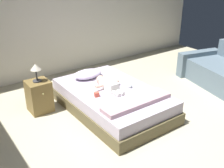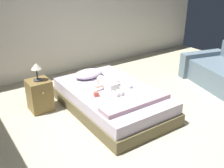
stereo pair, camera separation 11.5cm
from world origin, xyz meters
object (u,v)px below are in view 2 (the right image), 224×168
at_px(toothbrush, 115,81).
at_px(bed, 112,100).
at_px(baby_bottle, 130,86).
at_px(nightstand, 40,95).
at_px(lamp, 36,68).
at_px(toy_block, 96,94).
at_px(baby, 108,84).
at_px(pillow, 88,74).

bearing_deg(toothbrush, bed, -132.92).
bearing_deg(baby_bottle, nightstand, 147.92).
height_order(toothbrush, lamp, lamp).
bearing_deg(toothbrush, toy_block, -152.11).
xyz_separation_m(baby, toy_block, (-0.32, -0.16, -0.04)).
bearing_deg(toy_block, pillow, 69.03).
relative_size(pillow, nightstand, 1.00).
distance_m(nightstand, baby_bottle, 1.52).
relative_size(baby, toy_block, 7.51).
bearing_deg(nightstand, lamp, 90.00).
bearing_deg(bed, toy_block, -169.18).
bearing_deg(baby_bottle, lamp, 147.92).
xyz_separation_m(nightstand, toy_block, (0.65, -0.76, 0.15)).
height_order(bed, toothbrush, toothbrush).
xyz_separation_m(nightstand, baby_bottle, (1.29, -0.81, 0.15)).
bearing_deg(pillow, nightstand, 178.43).
distance_m(bed, pillow, 0.73).
xyz_separation_m(bed, baby, (-0.03, 0.09, 0.27)).
bearing_deg(bed, baby_bottle, -20.89).
xyz_separation_m(bed, pillow, (-0.06, 0.67, 0.27)).
distance_m(baby, nightstand, 1.16).
height_order(baby, lamp, lamp).
relative_size(bed, toothbrush, 16.26).
bearing_deg(lamp, toy_block, -49.41).
height_order(pillow, lamp, lamp).
distance_m(pillow, toy_block, 0.79).
bearing_deg(lamp, bed, -34.86).
bearing_deg(baby, toy_block, -153.82).
relative_size(nightstand, baby_bottle, 5.69).
bearing_deg(lamp, baby_bottle, -32.08).
height_order(lamp, baby_bottle, lamp).
xyz_separation_m(toothbrush, lamp, (-1.22, 0.47, 0.37)).
relative_size(pillow, toothbrush, 4.25).
height_order(lamp, toy_block, lamp).
distance_m(lamp, baby_bottle, 1.56).
distance_m(pillow, baby, 0.58).
relative_size(bed, lamp, 6.84).
relative_size(toothbrush, toy_block, 1.45).
bearing_deg(bed, baby, 108.52).
height_order(baby, baby_bottle, baby).
bearing_deg(baby_bottle, baby, 147.82).
bearing_deg(pillow, toy_block, -110.97).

